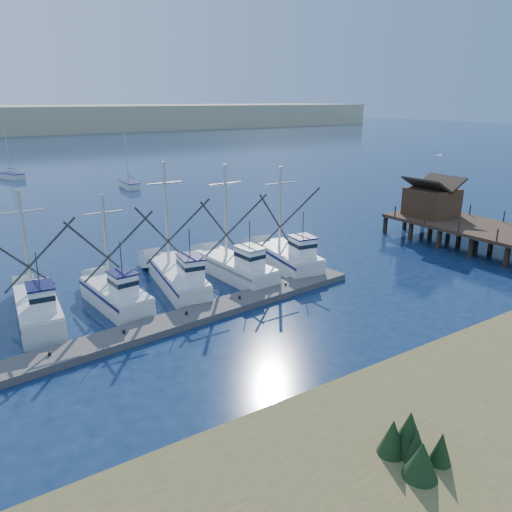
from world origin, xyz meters
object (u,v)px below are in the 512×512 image
at_px(timber_pier, 463,216).
at_px(sailboat_far, 11,176).
at_px(floating_dock, 141,332).
at_px(sailboat_near, 129,185).

xyz_separation_m(timber_pier, sailboat_far, (-28.63, 65.40, -2.07)).
distance_m(floating_dock, sailboat_near, 50.48).
relative_size(timber_pier, sailboat_far, 2.47).
distance_m(sailboat_near, sailboat_far, 23.65).
bearing_deg(timber_pier, floating_dock, -176.71).
relative_size(floating_dock, timber_pier, 1.60).
bearing_deg(timber_pier, sailboat_near, 108.37).
bearing_deg(sailboat_far, sailboat_near, -77.18).
xyz_separation_m(floating_dock, timber_pier, (31.70, 1.82, 2.36)).
relative_size(timber_pier, sailboat_near, 2.47).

